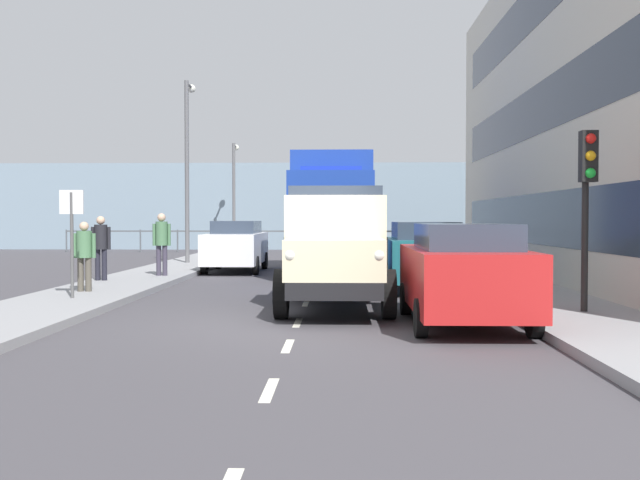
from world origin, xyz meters
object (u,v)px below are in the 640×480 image
Objects in this scene: pedestrian_couple_a at (101,243)px; street_sign at (72,224)px; pedestrian_couple_b at (84,251)px; car_red_kerbside_near at (464,273)px; lamp_post_far at (234,185)px; car_white_oppositeside_0 at (236,245)px; pedestrian_strolling at (162,239)px; truck_vintage_cream at (336,250)px; lamp_post_promenade at (188,155)px; traffic_light_near at (587,181)px; car_teal_kerbside_1 at (424,255)px; lorry_cargo_blue at (332,210)px.

pedestrian_couple_a is 0.76× the size of street_sign.
street_sign reaches higher than pedestrian_couple_b.
car_red_kerbside_near is 0.76× the size of lamp_post_far.
street_sign reaches higher than car_red_kerbside_near.
car_white_oppositeside_0 is 14.39m from lamp_post_far.
pedestrian_couple_a is 2.08m from pedestrian_strolling.
car_white_oppositeside_0 is 2.78× the size of pedestrian_couple_b.
truck_vintage_cream is 5.56m from street_sign.
car_white_oppositeside_0 is (3.46, -10.41, -0.28)m from truck_vintage_cream.
lamp_post_promenade is (2.20, -2.69, 3.28)m from car_white_oppositeside_0.
pedestrian_couple_a reaches higher than car_white_oppositeside_0.
pedestrian_strolling is (-1.23, -1.67, 0.06)m from pedestrian_couple_a.
car_teal_kerbside_1 is at bearing -66.81° from traffic_light_near.
lamp_post_promenade reaches higher than car_white_oppositeside_0.
traffic_light_near is 10.18m from street_sign.
truck_vintage_cream is 2.51× the size of street_sign.
lamp_post_promenade is (0.57, -6.42, 2.96)m from pedestrian_strolling.
pedestrian_strolling is at bearing -50.16° from car_red_kerbside_near.
truck_vintage_cream reaches higher than pedestrian_couple_b.
pedestrian_couple_a is at bearing -78.65° from pedestrian_couple_b.
lorry_cargo_blue is 3.65× the size of street_sign.
traffic_light_near is 0.47× the size of lamp_post_promenade.
lamp_post_far is at bearing -92.24° from pedestrian_couple_a.
car_red_kerbside_near is at bearing 106.31° from lamp_post_far.
car_teal_kerbside_1 is (-2.18, -3.95, -0.28)m from truck_vintage_cream.
pedestrian_couple_a is at bearing 87.76° from lamp_post_far.
pedestrian_couple_a is 4.45m from street_sign.
pedestrian_couple_b is 0.23× the size of lamp_post_promenade.
car_white_oppositeside_0 is 6.12m from pedestrian_couple_a.
traffic_light_near reaches higher than car_red_kerbside_near.
truck_vintage_cream is 1.76× the size of traffic_light_near.
lamp_post_far is (5.37, -14.90, 1.48)m from lorry_cargo_blue.
lamp_post_promenade reaches higher than truck_vintage_cream.
street_sign is (5.50, -0.67, 0.50)m from truck_vintage_cream.
car_white_oppositeside_0 is 9.98m from street_sign.
car_red_kerbside_near is 2.37× the size of pedestrian_strolling.
car_white_oppositeside_0 is at bearing 98.53° from lamp_post_far.
car_teal_kerbside_1 is at bearing 131.11° from car_white_oppositeside_0.
pedestrian_couple_a is 8.66m from lamp_post_promenade.
car_teal_kerbside_1 is at bearing -90.00° from car_red_kerbside_near.
traffic_light_near is (-2.27, -0.67, 1.58)m from car_red_kerbside_near.
car_teal_kerbside_1 is at bearing -118.84° from truck_vintage_cream.
lamp_post_promenade is (7.84, -15.13, 3.28)m from car_red_kerbside_near.
lamp_post_far reaches higher than pedestrian_couple_b.
car_teal_kerbside_1 is at bearing 130.58° from lamp_post_promenade.
car_red_kerbside_near is 11.35m from pedestrian_strolling.
pedestrian_strolling reaches higher than pedestrian_couple_b.
truck_vintage_cream is at bearing 91.11° from lorry_cargo_blue.
traffic_light_near is at bearing 113.11° from lorry_cargo_blue.
lorry_cargo_blue is (0.18, -9.51, 0.90)m from truck_vintage_cream.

